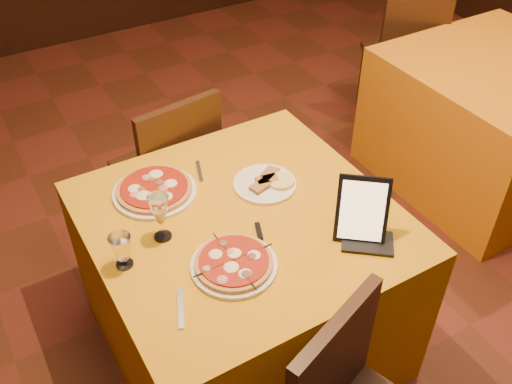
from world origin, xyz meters
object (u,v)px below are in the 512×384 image
chair_main_far (165,168)px  chair_side_far (399,55)px  pizza_near (234,264)px  pizza_far (155,190)px  wine_glass (160,217)px  tablet (362,210)px  main_table (243,283)px  side_table (491,123)px  water_glass (122,251)px

chair_main_far → chair_side_far: (1.84, 0.35, 0.00)m
pizza_near → chair_side_far: bearing=34.2°
pizza_far → wine_glass: (-0.07, -0.24, 0.08)m
tablet → pizza_near: bearing=-152.1°
tablet → main_table: bearing=175.1°
side_table → tablet: (-1.53, -0.63, 0.49)m
chair_main_far → pizza_far: (-0.23, -0.50, 0.31)m
main_table → tablet: size_ratio=4.51×
main_table → side_table: size_ratio=1.00×
wine_glass → pizza_near: bearing=-59.9°
side_table → pizza_near: bearing=-164.8°
wine_glass → tablet: 0.70m
chair_side_far → wine_glass: bearing=51.5°
main_table → side_table: same height
chair_main_far → wine_glass: (-0.30, -0.74, 0.39)m
main_table → chair_side_far: (1.84, 1.14, 0.08)m
water_glass → main_table: bearing=1.5°
side_table → pizza_far: size_ratio=3.37×
main_table → pizza_near: 0.47m
main_table → pizza_near: bearing=-125.3°
pizza_far → water_glass: size_ratio=2.51×
main_table → water_glass: bearing=-178.5°
tablet → chair_side_far: bearing=82.2°
chair_side_far → pizza_near: 2.42m
water_glass → pizza_near: bearing=-32.1°
main_table → wine_glass: wine_glass is taller
pizza_near → pizza_far: bearing=99.0°
main_table → tablet: tablet is taller
wine_glass → water_glass: 0.18m
main_table → tablet: 0.66m
chair_side_far → tablet: bearing=67.7°
chair_side_far → water_glass: bearing=51.0°
chair_main_far → chair_side_far: 1.87m
tablet → pizza_far: bearing=171.5°
main_table → chair_main_far: 0.79m
chair_side_far → wine_glass: (-2.14, -1.09, 0.39)m
pizza_far → tablet: tablet is taller
main_table → water_glass: 0.64m
wine_glass → chair_side_far: bearing=27.1°
pizza_near → pizza_far: (-0.08, 0.50, -0.00)m
chair_side_far → water_glass: 2.60m
pizza_far → wine_glass: wine_glass is taller
pizza_near → chair_main_far: bearing=81.5°
side_table → pizza_near: 2.10m
main_table → chair_side_far: 2.17m
side_table → chair_side_far: 0.81m
pizza_far → side_table: bearing=1.2°
chair_side_far → pizza_near: size_ratio=3.08×
chair_side_far → water_glass: (-2.30, -1.15, 0.36)m
chair_main_far → wine_glass: bearing=60.9°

